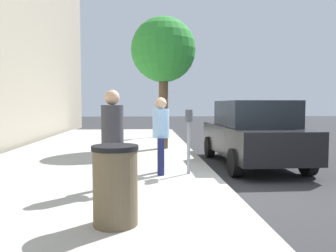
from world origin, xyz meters
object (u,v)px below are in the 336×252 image
Objects in this scene: street_tree at (163,51)px; trash_bin at (115,185)px; parking_meter at (189,128)px; traffic_signal at (167,85)px; pedestrian_bystander at (112,132)px; pedestrian_at_meter at (161,130)px; parked_sedan_near at (252,133)px.

street_tree is 4.45× the size of trash_bin.
traffic_signal is at bearing -0.27° from parking_meter.
parking_meter is 2.02m from pedestrian_bystander.
trash_bin is at bearing 173.35° from traffic_signal.
pedestrian_at_meter is 1.67m from pedestrian_bystander.
parked_sedan_near is at bearing -164.54° from traffic_signal.
street_tree is at bearing 35.06° from pedestrian_bystander.
pedestrian_at_meter is at bearing 83.85° from parking_meter.
parking_meter is 0.39× the size of traffic_signal.
pedestrian_bystander is 0.40× the size of parked_sedan_near.
pedestrian_at_meter is 8.71m from traffic_signal.
parking_meter is at bearing -3.19° from pedestrian_at_meter.
pedestrian_bystander is at bearing 131.29° from parking_meter.
trash_bin is (-7.29, 0.98, -2.83)m from street_tree.
pedestrian_at_meter is 0.37× the size of street_tree.
pedestrian_bystander reaches higher than trash_bin.
parked_sedan_near is at bearing -138.58° from street_tree.
traffic_signal reaches higher than parking_meter.
pedestrian_at_meter is at bearing -13.03° from trash_bin.
pedestrian_bystander is 0.39× the size of street_tree.
parking_meter is 8.75m from traffic_signal.
pedestrian_bystander is at bearing 130.81° from parked_sedan_near.
pedestrian_bystander is at bearing 6.77° from trash_bin.
pedestrian_at_meter is 4.84m from street_tree.
parked_sedan_near is 0.99× the size of street_tree.
pedestrian_at_meter is 0.47× the size of traffic_signal.
trash_bin is (-4.68, 3.28, -0.24)m from parked_sedan_near.
parking_meter is at bearing -23.64° from trash_bin.
pedestrian_bystander is 6.17m from street_tree.
street_tree reaches higher than trash_bin.
pedestrian_at_meter is (0.07, 0.60, -0.04)m from parking_meter.
parking_meter is 0.84× the size of pedestrian_at_meter.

